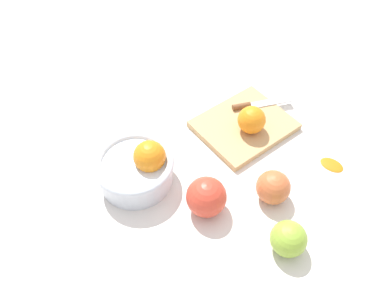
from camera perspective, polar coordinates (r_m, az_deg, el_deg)
The scene contains 9 objects.
ground_plane at distance 0.86m, azimuth 5.47°, elevation -4.65°, with size 2.40×2.40×0.00m, color silver.
bowl at distance 0.82m, azimuth -7.97°, elevation -3.41°, with size 0.16×0.16×0.11m.
cutting_board at distance 0.94m, azimuth 7.53°, elevation 2.70°, with size 0.21×0.17×0.02m, color tan.
orange_on_board at distance 0.90m, azimuth 8.62°, elevation 3.47°, with size 0.06×0.06×0.06m, color orange.
knife at distance 0.98m, azimuth 8.98°, elevation 5.69°, with size 0.14×0.09×0.01m.
apple_front_center at distance 0.81m, azimuth 11.67°, elevation -6.14°, with size 0.07×0.07×0.07m, color #CC6638.
apple_front_left at distance 0.76m, azimuth 13.79°, elevation -13.18°, with size 0.07×0.07×0.07m, color #8EB738.
apple_mid_left at distance 0.77m, azimuth 2.09°, elevation -7.66°, with size 0.08×0.08×0.08m, color #D6422D.
citrus_peel at distance 0.92m, azimuth 19.64°, elevation -2.75°, with size 0.05×0.04×0.01m, color orange.
Camera 1 is at (-0.41, -0.30, 0.69)m, focal length 36.85 mm.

